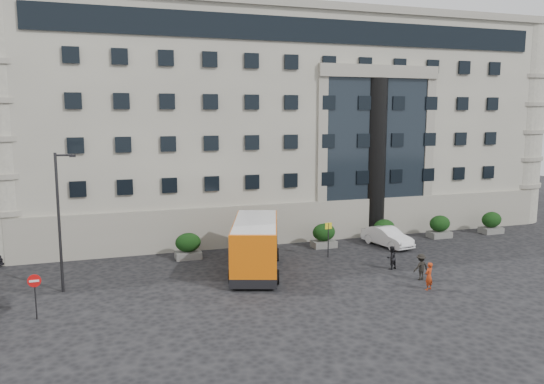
{
  "coord_description": "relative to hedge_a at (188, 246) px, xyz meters",
  "views": [
    {
      "loc": [
        -9.73,
        -28.55,
        10.11
      ],
      "look_at": [
        1.1,
        4.4,
        5.0
      ],
      "focal_mm": 35.0,
      "sensor_mm": 36.0,
      "label": 1
    }
  ],
  "objects": [
    {
      "name": "hedge_d",
      "position": [
        15.6,
        0.0,
        0.0
      ],
      "size": [
        1.8,
        1.26,
        1.84
      ],
      "color": "#565653",
      "rests_on": "ground"
    },
    {
      "name": "civic_building",
      "position": [
        10.0,
        14.2,
        8.07
      ],
      "size": [
        44.0,
        24.0,
        18.0
      ],
      "primitive_type": "cube",
      "color": "gray",
      "rests_on": "ground"
    },
    {
      "name": "hedge_e",
      "position": [
        20.8,
        0.0,
        0.0
      ],
      "size": [
        1.8,
        1.26,
        1.84
      ],
      "color": "#565653",
      "rests_on": "ground"
    },
    {
      "name": "ground",
      "position": [
        4.0,
        -7.8,
        -0.93
      ],
      "size": [
        120.0,
        120.0,
        0.0
      ],
      "primitive_type": "plane",
      "color": "black",
      "rests_on": "ground"
    },
    {
      "name": "red_truck",
      "position": [
        -8.08,
        10.59,
        0.54
      ],
      "size": [
        3.34,
        5.67,
        2.86
      ],
      "rotation": [
        0.0,
        0.0,
        0.2
      ],
      "color": "maroon",
      "rests_on": "ground"
    },
    {
      "name": "hedge_a",
      "position": [
        0.0,
        0.0,
        0.0
      ],
      "size": [
        1.8,
        1.26,
        1.84
      ],
      "color": "#565653",
      "rests_on": "ground"
    },
    {
      "name": "pedestrian_a",
      "position": [
        12.16,
        -11.05,
        -0.11
      ],
      "size": [
        0.7,
        0.59,
        1.63
      ],
      "primitive_type": "imported",
      "rotation": [
        0.0,
        0.0,
        3.53
      ],
      "color": "#A22F10",
      "rests_on": "ground"
    },
    {
      "name": "parked_car_d",
      "position": [
        -11.76,
        8.2,
        -0.29
      ],
      "size": [
        2.66,
        4.81,
        1.27
      ],
      "primitive_type": "imported",
      "rotation": [
        0.0,
        0.0,
        -0.12
      ],
      "color": "black",
      "rests_on": "ground"
    },
    {
      "name": "minibus",
      "position": [
        3.63,
        -4.46,
        0.92
      ],
      "size": [
        5.2,
        8.51,
        3.35
      ],
      "rotation": [
        0.0,
        0.0,
        -0.32
      ],
      "color": "#DA5D0A",
      "rests_on": "ground"
    },
    {
      "name": "hedge_f",
      "position": [
        26.0,
        0.0,
        0.0
      ],
      "size": [
        1.8,
        1.26,
        1.84
      ],
      "color": "#565653",
      "rests_on": "ground"
    },
    {
      "name": "bus_stop_sign",
      "position": [
        9.5,
        -2.8,
        0.8
      ],
      "size": [
        0.5,
        0.08,
        2.52
      ],
      "color": "#262628",
      "rests_on": "ground"
    },
    {
      "name": "hedge_b",
      "position": [
        5.2,
        0.0,
        0.0
      ],
      "size": [
        1.8,
        1.26,
        1.84
      ],
      "color": "#565653",
      "rests_on": "ground"
    },
    {
      "name": "entrance_column",
      "position": [
        16.0,
        2.5,
        5.57
      ],
      "size": [
        1.8,
        1.8,
        13.0
      ],
      "primitive_type": "cylinder",
      "color": "black",
      "rests_on": "ground"
    },
    {
      "name": "pedestrian_c",
      "position": [
        12.82,
        -9.26,
        -0.12
      ],
      "size": [
        1.13,
        0.75,
        1.63
      ],
      "primitive_type": "imported",
      "rotation": [
        0.0,
        0.0,
        3.29
      ],
      "color": "black",
      "rests_on": "ground"
    },
    {
      "name": "no_entry_sign",
      "position": [
        -9.0,
        -8.84,
        0.72
      ],
      "size": [
        0.64,
        0.16,
        2.32
      ],
      "color": "#262628",
      "rests_on": "ground"
    },
    {
      "name": "hedge_c",
      "position": [
        10.4,
        0.0,
        0.0
      ],
      "size": [
        1.8,
        1.26,
        1.84
      ],
      "color": "#565653",
      "rests_on": "ground"
    },
    {
      "name": "pedestrian_b",
      "position": [
        12.26,
        -6.72,
        -0.15
      ],
      "size": [
        0.88,
        0.77,
        1.55
      ],
      "primitive_type": "imported",
      "rotation": [
        0.0,
        0.0,
        3.41
      ],
      "color": "black",
      "rests_on": "ground"
    },
    {
      "name": "street_lamp",
      "position": [
        -7.94,
        -4.8,
        3.44
      ],
      "size": [
        1.16,
        0.18,
        8.0
      ],
      "color": "#262628",
      "rests_on": "ground"
    },
    {
      "name": "white_taxi",
      "position": [
        15.18,
        -1.22,
        -0.19
      ],
      "size": [
        2.48,
        4.73,
        1.48
      ],
      "primitive_type": "imported",
      "rotation": [
        0.0,
        0.0,
        0.21
      ],
      "color": "silver",
      "rests_on": "ground"
    }
  ]
}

